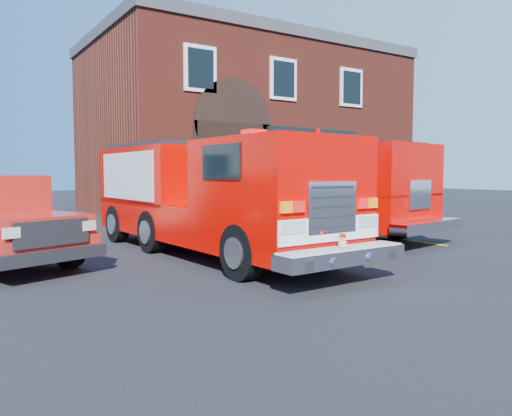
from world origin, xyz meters
TOP-DOWN VIEW (x-y plane):
  - ground at (0.00, 0.00)m, footprint 100.00×100.00m
  - parking_stripe_near at (6.50, 1.00)m, footprint 0.12×3.00m
  - parking_stripe_mid at (6.50, 4.00)m, footprint 0.12×3.00m
  - parking_stripe_far at (6.50, 7.00)m, footprint 0.12×3.00m
  - fire_station at (8.99, 13.98)m, footprint 15.20×10.20m
  - fire_engine at (0.57, 1.83)m, footprint 2.90×9.01m
  - secondary_truck at (4.78, 3.94)m, footprint 4.36×9.36m

SIDE VIEW (x-z plane):
  - ground at x=0.00m, z-range 0.00..0.00m
  - parking_stripe_near at x=6.50m, z-range 0.00..0.01m
  - parking_stripe_mid at x=6.50m, z-range 0.00..0.01m
  - parking_stripe_far at x=6.50m, z-range 0.00..0.01m
  - fire_engine at x=0.57m, z-range 0.05..2.79m
  - secondary_truck at x=4.78m, z-range 0.13..3.06m
  - fire_station at x=8.99m, z-range 0.03..8.48m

